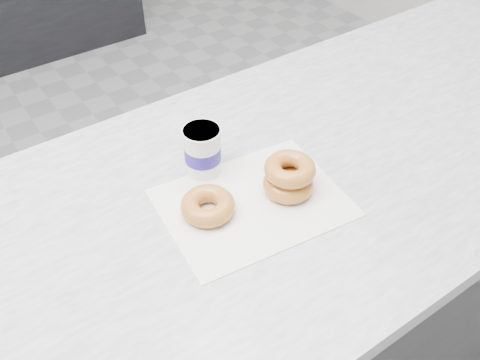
% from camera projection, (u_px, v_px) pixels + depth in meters
% --- Properties ---
extents(ground, '(5.00, 5.00, 0.00)m').
position_uv_depth(ground, '(72.00, 317.00, 1.88)').
color(ground, '#949497').
rests_on(ground, ground).
extents(wax_paper, '(0.37, 0.30, 0.00)m').
position_uv_depth(wax_paper, '(253.00, 202.00, 1.02)').
color(wax_paper, white).
rests_on(wax_paper, counter).
extents(donut_single, '(0.12, 0.12, 0.04)m').
position_uv_depth(donut_single, '(208.00, 206.00, 0.99)').
color(donut_single, '#CD7B38').
rests_on(donut_single, wax_paper).
extents(donut_stack, '(0.12, 0.12, 0.07)m').
position_uv_depth(donut_stack, '(289.00, 177.00, 1.02)').
color(donut_stack, '#CD7B38').
rests_on(donut_stack, wax_paper).
extents(coffee_cup, '(0.09, 0.09, 0.10)m').
position_uv_depth(coffee_cup, '(203.00, 151.00, 1.05)').
color(coffee_cup, white).
rests_on(coffee_cup, counter).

